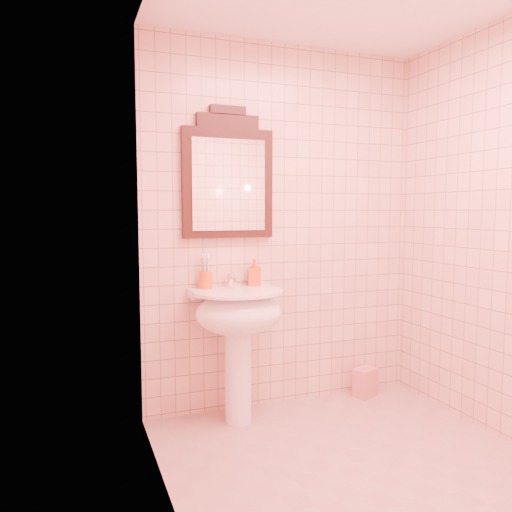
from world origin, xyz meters
name	(u,v)px	position (x,y,z in m)	size (l,w,h in m)	color
floor	(369,476)	(0.00, 0.00, 0.00)	(2.20, 2.20, 0.00)	tan
back_wall	(284,228)	(0.00, 1.10, 1.25)	(2.00, 0.02, 2.50)	beige
pedestal_sink	(238,322)	(-0.42, 0.87, 0.66)	(0.58, 0.58, 0.86)	white
faucet	(231,279)	(-0.42, 1.01, 0.92)	(0.04, 0.16, 0.11)	white
mirror	(228,178)	(-0.42, 1.07, 1.59)	(0.62, 0.06, 0.86)	black
toothbrush_cup	(206,280)	(-0.59, 1.03, 0.92)	(0.09, 0.09, 0.20)	#DE5112
soap_dispenser	(255,272)	(-0.25, 1.03, 0.95)	(0.08, 0.08, 0.18)	#DC4E12
towel	(365,382)	(0.60, 0.97, 0.10)	(0.17, 0.11, 0.21)	tan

